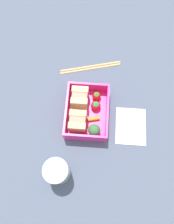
# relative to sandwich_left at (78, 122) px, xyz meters

# --- Properties ---
(ground_plane) EXTENTS (1.20, 1.20, 0.02)m
(ground_plane) POSITION_rel_sandwich_left_xyz_m (0.04, -0.02, -0.05)
(ground_plane) COLOR #475163
(bento_tray) EXTENTS (0.17, 0.13, 0.01)m
(bento_tray) POSITION_rel_sandwich_left_xyz_m (0.04, -0.02, -0.04)
(bento_tray) COLOR #E92B86
(bento_tray) RESTS_ON ground_plane
(bento_rim) EXTENTS (0.17, 0.13, 0.05)m
(bento_rim) POSITION_rel_sandwich_left_xyz_m (0.04, -0.02, -0.01)
(bento_rim) COLOR #E92B86
(bento_rim) RESTS_ON bento_tray
(sandwich_left) EXTENTS (0.06, 0.05, 0.06)m
(sandwich_left) POSITION_rel_sandwich_left_xyz_m (0.00, 0.00, 0.00)
(sandwich_left) COLOR tan
(sandwich_left) RESTS_ON bento_tray
(sandwich_center_left) EXTENTS (0.06, 0.05, 0.06)m
(sandwich_center_left) POSITION_rel_sandwich_left_xyz_m (0.08, 0.00, 0.00)
(sandwich_center_left) COLOR #D3B77D
(sandwich_center_left) RESTS_ON bento_tray
(broccoli_floret) EXTENTS (0.04, 0.04, 0.04)m
(broccoli_floret) POSITION_rel_sandwich_left_xyz_m (-0.02, -0.05, -0.00)
(broccoli_floret) COLOR #94D16E
(broccoli_floret) RESTS_ON bento_tray
(carrot_stick_far_left) EXTENTS (0.02, 0.04, 0.01)m
(carrot_stick_far_left) POSITION_rel_sandwich_left_xyz_m (0.02, -0.05, -0.02)
(carrot_stick_far_left) COLOR orange
(carrot_stick_far_left) RESTS_ON bento_tray
(strawberry_far_left) EXTENTS (0.03, 0.03, 0.04)m
(strawberry_far_left) POSITION_rel_sandwich_left_xyz_m (0.06, -0.05, -0.01)
(strawberry_far_left) COLOR red
(strawberry_far_left) RESTS_ON bento_tray
(strawberry_left) EXTENTS (0.03, 0.03, 0.03)m
(strawberry_left) POSITION_rel_sandwich_left_xyz_m (0.09, -0.05, -0.01)
(strawberry_left) COLOR red
(strawberry_left) RESTS_ON bento_tray
(chopstick_pair) EXTENTS (0.07, 0.21, 0.01)m
(chopstick_pair) POSITION_rel_sandwich_left_xyz_m (0.21, -0.03, -0.04)
(chopstick_pair) COLOR tan
(chopstick_pair) RESTS_ON ground_plane
(drinking_glass) EXTENTS (0.07, 0.07, 0.10)m
(drinking_glass) POSITION_rel_sandwich_left_xyz_m (-0.15, 0.04, 0.01)
(drinking_glass) COLOR silver
(drinking_glass) RESTS_ON ground_plane
(folded_napkin) EXTENTS (0.12, 0.09, 0.00)m
(folded_napkin) POSITION_rel_sandwich_left_xyz_m (0.01, -0.16, -0.04)
(folded_napkin) COLOR silver
(folded_napkin) RESTS_ON ground_plane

